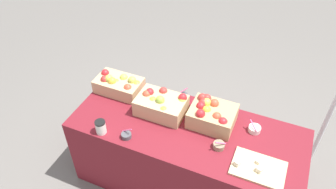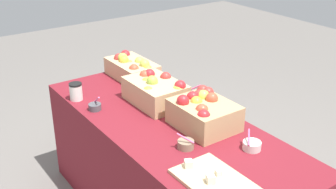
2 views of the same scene
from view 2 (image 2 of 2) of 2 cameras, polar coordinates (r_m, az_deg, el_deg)
The scene contains 10 objects.
table at distance 2.72m, azimuth 0.08°, elevation -10.56°, with size 1.90×0.76×0.74m, color maroon.
apple_crate_left at distance 3.15m, azimuth -4.87°, elevation 3.56°, with size 0.41×0.25×0.18m.
apple_crate_middle at distance 2.73m, azimuth -1.67°, elevation 0.52°, with size 0.40×0.27×0.19m.
apple_crate_right at distance 2.45m, azimuth 4.74°, elevation -2.31°, with size 0.36×0.30×0.20m.
cutting_board_front at distance 2.02m, azimuth 6.09°, elevation -11.34°, with size 0.38×0.26×0.06m.
sample_bowl_near at distance 2.80m, azimuth 3.38°, elevation -0.22°, with size 0.09×0.09×0.11m.
sample_bowl_mid at distance 2.29m, azimuth 11.18°, elevation -6.71°, with size 0.10×0.10×0.10m.
sample_bowl_far at distance 2.26m, azimuth 2.40°, elevation -6.68°, with size 0.09×0.09×0.10m.
sample_bowl_extra at distance 2.70m, azimuth -9.77°, elevation -1.61°, with size 0.09×0.08×0.10m.
coffee_cup at distance 2.85m, azimuth -12.26°, elevation 0.40°, with size 0.08×0.08×0.12m.
Camera 2 is at (1.82, -1.29, 1.93)m, focal length 45.42 mm.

